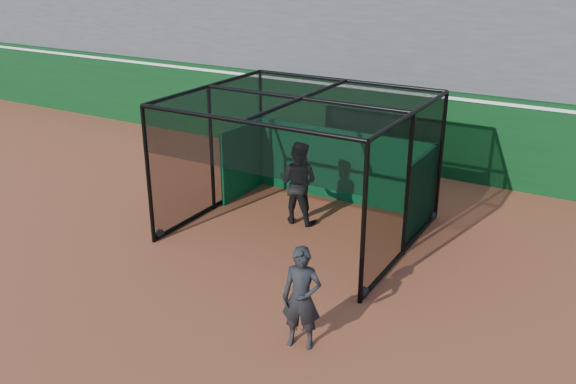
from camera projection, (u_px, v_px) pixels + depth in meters
The scene contains 6 objects.
ground at pixel (218, 287), 11.87m from camera, with size 120.00×120.00×0.00m, color brown.
outfield_wall at pixel (386, 124), 18.22m from camera, with size 50.00×0.50×2.50m.
grandstand at pixel (434, 4), 20.08m from camera, with size 50.00×7.85×8.95m.
batting_cage at pixel (301, 166), 13.79m from camera, with size 5.15×4.60×3.13m.
batter at pixel (298, 182), 14.42m from camera, with size 0.98×0.76×2.01m, color black.
on_deck_player at pixel (302, 298), 9.82m from camera, with size 0.74×0.58×1.78m.
Camera 1 is at (6.41, -8.25, 6.09)m, focal length 38.00 mm.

